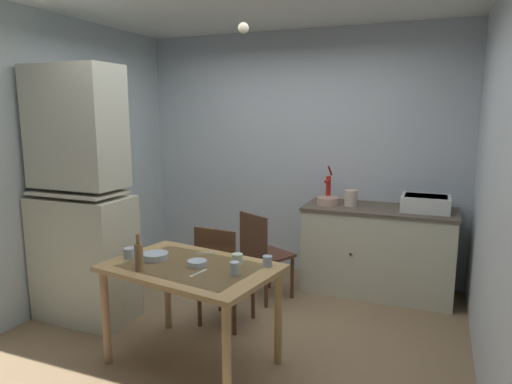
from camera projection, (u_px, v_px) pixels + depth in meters
name	position (u px, v px, depth m)	size (l,w,h in m)	color
ground_plane	(231.00, 339.00, 3.66)	(4.60, 4.60, 0.00)	#886F51
wall_back	(299.00, 154.00, 5.09)	(3.70, 0.10, 2.68)	silver
wall_left	(46.00, 164.00, 4.11)	(0.10, 3.63, 2.68)	silver
wall_right	(505.00, 191.00, 2.75)	(0.10, 3.63, 2.68)	silver
hutch_cabinet	(81.00, 205.00, 3.88)	(0.85, 0.48, 2.19)	beige
counter_cabinet	(377.00, 250.00, 4.56)	(1.47, 0.64, 0.88)	beige
sink_basin	(426.00, 203.00, 4.31)	(0.44, 0.34, 0.15)	white
hand_pump	(328.00, 187.00, 4.69)	(0.05, 0.27, 0.39)	#B21E19
mixing_bowl_counter	(328.00, 201.00, 4.62)	(0.22, 0.22, 0.08)	tan
stoneware_crock	(351.00, 198.00, 4.56)	(0.13, 0.13, 0.16)	beige
dining_table	(191.00, 278.00, 3.21)	(1.29, 0.95, 0.75)	tan
chair_far_side	(222.00, 274.00, 3.82)	(0.43, 0.43, 0.88)	#4F3422
chair_by_counter	(263.00, 253.00, 4.37)	(0.54, 0.54, 0.87)	#563124
serving_bowl_wide	(197.00, 263.00, 3.18)	(0.14, 0.14, 0.04)	#9EB2C6
soup_bowl_small	(155.00, 256.00, 3.32)	(0.19, 0.19, 0.05)	#9EB2C6
teacup_cream	(267.00, 261.00, 3.17)	(0.07, 0.07, 0.07)	#9EB2C6
mug_tall	(237.00, 259.00, 3.19)	(0.08, 0.08, 0.08)	#ADD1C1
teacup_mint	(130.00, 253.00, 3.35)	(0.09, 0.09, 0.07)	#9EB2C6
mug_dark	(235.00, 268.00, 3.00)	(0.06, 0.06, 0.09)	#9EB2C6
glass_bottle	(139.00, 256.00, 3.08)	(0.06, 0.06, 0.25)	olive
table_knife	(199.00, 273.00, 3.03)	(0.17, 0.02, 0.01)	silver
teaspoon_near_bowl	(205.00, 253.00, 3.46)	(0.15, 0.02, 0.01)	beige
pendant_bulb	(243.00, 28.00, 3.35)	(0.08, 0.08, 0.08)	#F9EFCC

